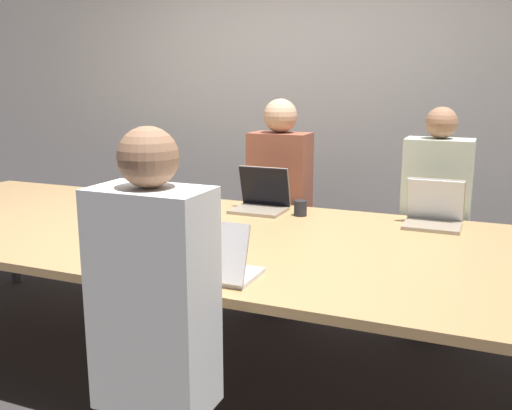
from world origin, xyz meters
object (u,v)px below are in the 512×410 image
Objects in this scene: person_far_center at (280,208)px; person_far_right at (434,226)px; laptop_near_midright at (215,262)px; person_near_midright at (156,340)px; cup_far_center at (300,208)px; laptop_far_right at (434,212)px; stapler at (236,234)px; laptop_far_center at (262,198)px.

person_far_center is 1.02× the size of person_far_right.
person_near_midright is at bearing 87.25° from laptop_near_midright.
cup_far_center is 0.76m from laptop_far_right.
person_near_midright reaches higher than cup_far_center.
stapler is (-0.88, -1.03, 0.12)m from person_far_right.
laptop_near_midright is at bearing -92.75° from person_near_midright.
laptop_far_center is (-0.28, 1.65, 0.16)m from person_near_midright.
person_far_center reaches higher than laptop_near_midright.
person_far_right is at bearing -113.55° from laptop_near_midright.
person_far_right is (-0.02, 0.36, -0.17)m from laptop_far_right.
cup_far_center is 0.63m from stapler.
person_far_center is at bearing 179.96° from person_far_right.
cup_far_center is (-0.03, 1.19, -0.03)m from laptop_near_midright.
laptop_far_right is at bearing 1.13° from laptop_far_center.
laptop_far_center is at bearing 84.28° from stapler.
person_near_midright is 1.02m from stapler.
laptop_near_midright is at bearing -90.38° from stapler.
laptop_near_midright is 0.45m from person_near_midright.
laptop_far_center is at bearing -86.61° from person_far_center.
person_far_center is at bearing -78.78° from laptop_near_midright.
person_far_right is at bearing 20.89° from laptop_far_center.
person_far_right is 9.07× the size of stapler.
cup_far_center is 0.07× the size of person_far_right.
laptop_near_midright reaches higher than cup_far_center.
cup_far_center is at bearing -88.52° from laptop_near_midright.
person_near_midright is 15.36× the size of cup_far_center.
laptop_far_right reaches higher than cup_far_center.
cup_far_center is 0.30× the size of laptop_far_right.
laptop_far_right reaches higher than laptop_near_midright.
laptop_far_center is 3.46× the size of cup_far_center.
person_far_center reaches higher than laptop_far_center.
laptop_far_right is (0.73, 1.25, 0.00)m from laptop_near_midright.
laptop_far_right is (0.75, 1.67, 0.16)m from person_near_midright.
person_near_midright is 2.16m from person_far_right.
person_near_midright is 2.06m from person_far_center.
laptop_near_midright is 0.22× the size of person_near_midright.
laptop_far_center is at bearing -76.41° from laptop_near_midright.
person_near_midright reaches higher than laptop_near_midright.
laptop_near_midright is at bearing -113.55° from person_far_right.
cup_far_center is (0.29, -0.42, 0.11)m from person_far_center.
laptop_far_center is 0.41m from person_far_center.
laptop_far_center is 1.04× the size of laptop_far_right.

